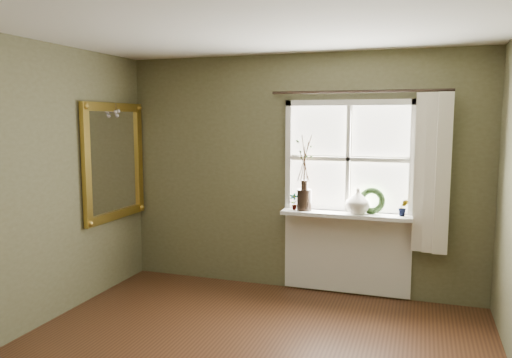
{
  "coord_description": "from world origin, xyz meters",
  "views": [
    {
      "loc": [
        1.3,
        -3.07,
        1.91
      ],
      "look_at": [
        -0.25,
        1.55,
        1.31
      ],
      "focal_mm": 35.0,
      "sensor_mm": 36.0,
      "label": 1
    }
  ],
  "objects": [
    {
      "name": "ceiling",
      "position": [
        0.0,
        0.0,
        2.6
      ],
      "size": [
        4.5,
        4.5,
        0.0
      ],
      "primitive_type": "plane",
      "color": "silver",
      "rests_on": "ground"
    },
    {
      "name": "wall_back",
      "position": [
        0.0,
        2.3,
        1.3
      ],
      "size": [
        4.0,
        0.1,
        2.6
      ],
      "primitive_type": "cube",
      "color": "brown",
      "rests_on": "ground"
    },
    {
      "name": "window_frame",
      "position": [
        0.55,
        2.23,
        1.48
      ],
      "size": [
        1.36,
        0.06,
        1.24
      ],
      "color": "silver",
      "rests_on": "wall_back"
    },
    {
      "name": "window_sill",
      "position": [
        0.55,
        2.12,
        0.9
      ],
      "size": [
        1.36,
        0.26,
        0.04
      ],
      "primitive_type": "cube",
      "color": "silver",
      "rests_on": "wall_back"
    },
    {
      "name": "window_apron",
      "position": [
        0.55,
        2.23,
        0.46
      ],
      "size": [
        1.36,
        0.04,
        0.88
      ],
      "primitive_type": "cube",
      "color": "silver",
      "rests_on": "ground"
    },
    {
      "name": "dark_jug",
      "position": [
        0.1,
        2.12,
        1.03
      ],
      "size": [
        0.19,
        0.19,
        0.23
      ],
      "primitive_type": "cylinder",
      "rotation": [
        0.0,
        0.0,
        -0.25
      ],
      "color": "black",
      "rests_on": "window_sill"
    },
    {
      "name": "cream_vase",
      "position": [
        0.67,
        2.12,
        1.05
      ],
      "size": [
        0.31,
        0.31,
        0.26
      ],
      "primitive_type": "imported",
      "rotation": [
        0.0,
        0.0,
        0.24
      ],
      "color": "silver",
      "rests_on": "window_sill"
    },
    {
      "name": "wreath",
      "position": [
        0.81,
        2.16,
        1.03
      ],
      "size": [
        0.28,
        0.12,
        0.29
      ],
      "primitive_type": "torus",
      "rotation": [
        1.36,
        0.0,
        -0.0
      ],
      "color": "#29441E",
      "rests_on": "window_sill"
    },
    {
      "name": "potted_plant_left",
      "position": [
        -0.01,
        2.12,
        1.01
      ],
      "size": [
        0.1,
        0.06,
        0.18
      ],
      "primitive_type": "imported",
      "rotation": [
        0.0,
        0.0,
        0.0
      ],
      "color": "#29441E",
      "rests_on": "window_sill"
    },
    {
      "name": "potted_plant_right",
      "position": [
        1.13,
        2.12,
        1.01
      ],
      "size": [
        0.11,
        0.09,
        0.18
      ],
      "primitive_type": "imported",
      "rotation": [
        0.0,
        0.0,
        0.15
      ],
      "color": "#29441E",
      "rests_on": "window_sill"
    },
    {
      "name": "curtain",
      "position": [
        1.39,
        2.13,
        1.37
      ],
      "size": [
        0.36,
        0.12,
        1.59
      ],
      "primitive_type": "cube",
      "color": "beige",
      "rests_on": "wall_back"
    },
    {
      "name": "curtain_rod",
      "position": [
        0.65,
        2.17,
        2.18
      ],
      "size": [
        1.84,
        0.03,
        0.03
      ],
      "primitive_type": "cylinder",
      "rotation": [
        0.0,
        1.57,
        0.0
      ],
      "color": "black",
      "rests_on": "wall_back"
    },
    {
      "name": "gilt_mirror",
      "position": [
        -1.96,
        1.68,
        1.43
      ],
      "size": [
        0.1,
        1.09,
        1.3
      ],
      "color": "white",
      "rests_on": "wall_left"
    }
  ]
}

